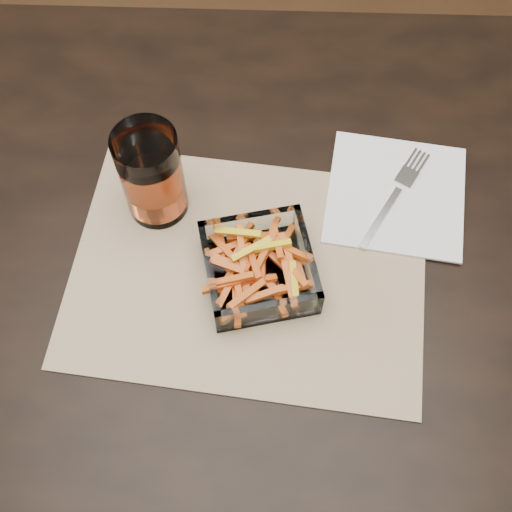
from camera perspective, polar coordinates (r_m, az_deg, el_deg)
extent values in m
plane|color=#331E0F|center=(1.54, -0.20, -12.85)|extent=(4.50, 4.50, 0.00)
cube|color=black|center=(0.85, -0.36, -0.53)|extent=(1.60, 0.90, 0.03)
cube|color=tan|center=(0.82, -0.70, -1.28)|extent=(0.48, 0.38, 0.00)
cube|color=white|center=(0.81, 0.26, -1.71)|extent=(0.16, 0.16, 0.01)
cube|color=white|center=(0.82, -0.57, 2.72)|extent=(0.13, 0.04, 0.05)
cube|color=white|center=(0.77, 1.17, -5.06)|extent=(0.13, 0.04, 0.05)
cube|color=white|center=(0.79, -4.09, -1.82)|extent=(0.04, 0.13, 0.05)
cube|color=white|center=(0.80, 4.57, -0.27)|extent=(0.04, 0.13, 0.05)
cylinder|color=white|center=(0.82, -9.26, 7.17)|extent=(0.08, 0.08, 0.14)
cylinder|color=#A33917|center=(0.84, -9.11, 6.56)|extent=(0.07, 0.07, 0.09)
cube|color=white|center=(0.90, 12.33, 5.38)|extent=(0.21, 0.21, 0.00)
cube|color=silver|center=(0.87, 11.02, 3.37)|extent=(0.06, 0.10, 0.00)
cube|color=silver|center=(0.91, 13.24, 6.86)|extent=(0.04, 0.04, 0.00)
cube|color=silver|center=(0.93, 13.60, 8.53)|extent=(0.02, 0.03, 0.00)
cube|color=silver|center=(0.93, 13.95, 8.34)|extent=(0.02, 0.03, 0.00)
cube|color=silver|center=(0.93, 14.31, 8.15)|extent=(0.02, 0.03, 0.00)
cube|color=silver|center=(0.93, 14.66, 7.96)|extent=(0.02, 0.03, 0.00)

